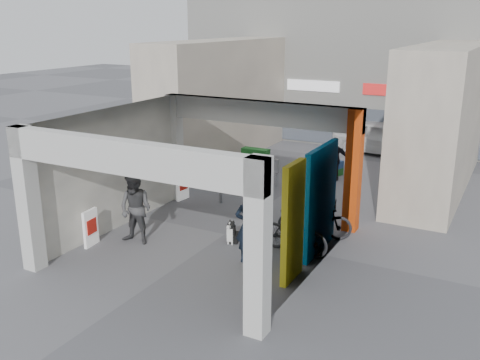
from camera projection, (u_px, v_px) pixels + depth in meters
The scene contains 21 objects.
ground at pixel (225, 234), 15.01m from camera, with size 90.00×90.00×0.00m, color #5D5D62.
arcade_canopy at pixel (226, 164), 13.42m from camera, with size 6.40×6.45×6.40m.
far_building at pixel (368, 59), 25.69m from camera, with size 18.00×4.08×8.00m.
plaza_bldg_left at pixel (220, 100), 22.66m from camera, with size 2.00×9.00×5.00m, color beige.
plaza_bldg_right at pixel (443, 118), 18.60m from camera, with size 2.00×9.00×5.00m, color beige.
bollard_left at pixel (221, 190), 17.48m from camera, with size 0.09×0.09×0.90m, color gray.
bollard_center at pixel (258, 195), 16.93m from camera, with size 0.09×0.09×0.94m, color gray.
bollard_right at pixel (315, 201), 16.28m from camera, with size 0.09×0.09×0.96m, color gray.
advert_board_near at pixel (91, 228), 14.13m from camera, with size 0.15×0.56×1.00m.
advert_board_far at pixel (183, 185), 17.79m from camera, with size 0.16×0.56×1.00m.
cafe_set at pixel (251, 176), 19.35m from camera, with size 1.61×1.30×0.98m.
produce_stand at pixel (254, 162), 21.21m from camera, with size 1.34×0.72×0.88m.
crate_stack at pixel (336, 168), 20.75m from camera, with size 0.52×0.44×0.56m.
border_collie at pixel (232, 233), 14.36m from camera, with size 0.25×0.50×0.69m.
man_with_dog at pixel (249, 226), 13.06m from camera, with size 0.68×0.45×1.88m, color black.
man_back_turned at pixel (136, 209), 14.17m from camera, with size 0.94×0.73×1.93m, color #404042.
man_elderly at pixel (317, 199), 15.26m from camera, with size 0.85×0.55×1.74m, color #546AA4.
man_crates at pixel (335, 159), 19.86m from camera, with size 0.95×0.40×1.63m, color black.
bicycle_front at pixel (315, 220), 14.63m from camera, with size 0.71×2.03×1.07m, color black.
bicycle_rear at pixel (295, 233), 13.65m from camera, with size 0.53×1.86×1.12m, color black.
white_van at pixel (382, 138), 23.82m from camera, with size 1.76×4.38×1.49m, color silver.
Camera 1 is at (6.96, -12.09, 5.78)m, focal length 40.00 mm.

